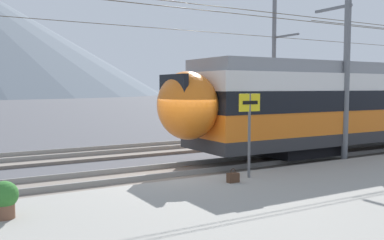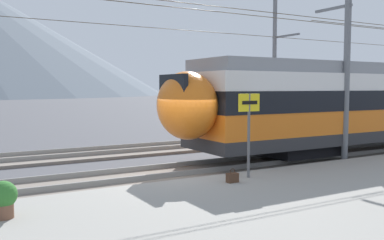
{
  "view_description": "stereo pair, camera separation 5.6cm",
  "coord_description": "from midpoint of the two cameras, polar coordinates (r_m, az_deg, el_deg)",
  "views": [
    {
      "loc": [
        -6.11,
        -11.54,
        2.87
      ],
      "look_at": [
        2.18,
        2.73,
        1.61
      ],
      "focal_mm": 40.13,
      "sensor_mm": 36.0,
      "label": 1
    },
    {
      "loc": [
        -6.07,
        -11.57,
        2.87
      ],
      "look_at": [
        2.18,
        2.73,
        1.61
      ],
      "focal_mm": 40.13,
      "sensor_mm": 36.0,
      "label": 2
    }
  ],
  "objects": [
    {
      "name": "track_far",
      "position": [
        18.89,
        -10.84,
        -4.26
      ],
      "size": [
        120.0,
        3.0,
        0.28
      ],
      "color": "slate",
      "rests_on": "ground"
    },
    {
      "name": "catenary_mast_far_side",
      "position": [
        25.73,
        11.15,
        7.48
      ],
      "size": [
        48.37,
        2.16,
        8.34
      ],
      "color": "slate",
      "rests_on": "ground"
    },
    {
      "name": "ground_plane",
      "position": [
        13.37,
        -2.14,
        -8.05
      ],
      "size": [
        400.0,
        400.0,
        0.0
      ],
      "primitive_type": "plane",
      "color": "#4C4C51"
    },
    {
      "name": "track_near",
      "position": [
        13.99,
        -3.53,
        -7.22
      ],
      "size": [
        120.0,
        3.0,
        0.28
      ],
      "color": "slate",
      "rests_on": "ground"
    },
    {
      "name": "catenary_mast_mid",
      "position": [
        16.94,
        19.76,
        8.98
      ],
      "size": [
        48.37,
        1.72,
        8.37
      ],
      "color": "slate",
      "rests_on": "ground"
    },
    {
      "name": "platform_sign",
      "position": [
        12.19,
        7.7,
        0.48
      ],
      "size": [
        0.7,
        0.08,
        2.38
      ],
      "color": "#59595B",
      "rests_on": "platform_slab"
    },
    {
      "name": "platform_slab",
      "position": [
        9.46,
        12.04,
        -12.43
      ],
      "size": [
        120.0,
        7.4,
        0.31
      ],
      "primitive_type": "cube",
      "color": "gray",
      "rests_on": "ground"
    },
    {
      "name": "potted_plant_platform_edge",
      "position": [
        9.26,
        -23.66,
        -9.37
      ],
      "size": [
        0.54,
        0.54,
        0.74
      ],
      "color": "brown",
      "rests_on": "platform_slab"
    },
    {
      "name": "handbag_near_sign",
      "position": [
        11.72,
        5.53,
        -7.62
      ],
      "size": [
        0.32,
        0.18,
        0.38
      ],
      "color": "#472D1E",
      "rests_on": "platform_slab"
    }
  ]
}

